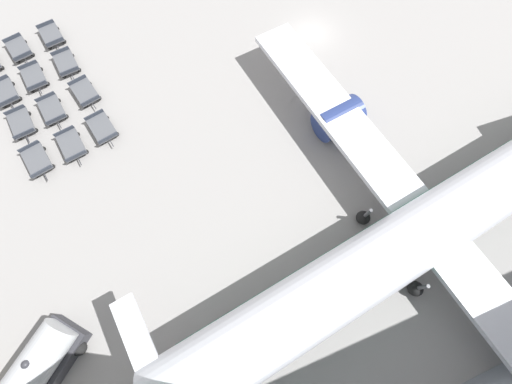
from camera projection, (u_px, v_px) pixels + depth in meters
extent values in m
plane|color=gray|center=(313.00, 33.00, 30.26)|extent=(500.00, 500.00, 0.00)
cylinder|color=silver|center=(456.00, 211.00, 20.21)|extent=(10.16, 42.45, 3.95)
cube|color=silver|center=(429.00, 227.00, 20.73)|extent=(40.33, 9.19, 0.44)
cylinder|color=navy|center=(338.00, 118.00, 25.04)|extent=(3.10, 3.86, 2.61)
cube|color=#146B4C|center=(450.00, 214.00, 20.86)|extent=(9.61, 38.27, 0.71)
cylinder|color=#56565B|center=(422.00, 287.00, 20.25)|extent=(0.24, 0.24, 1.74)
sphere|color=black|center=(415.00, 289.00, 21.06)|extent=(1.03, 1.03, 1.03)
cylinder|color=#56565B|center=(367.00, 214.00, 22.07)|extent=(0.24, 0.24, 1.74)
sphere|color=black|center=(363.00, 218.00, 22.88)|extent=(1.03, 1.03, 1.03)
cube|color=#333338|center=(49.00, 359.00, 19.49)|extent=(4.93, 5.12, 1.06)
cylinder|color=#B7BABC|center=(38.00, 362.00, 18.49)|extent=(4.47, 4.69, 2.20)
sphere|color=#333338|center=(25.00, 364.00, 17.46)|extent=(0.44, 0.44, 0.44)
sphere|color=black|center=(49.00, 329.00, 20.21)|extent=(0.90, 0.90, 0.90)
sphere|color=black|center=(79.00, 348.00, 19.79)|extent=(0.90, 0.90, 0.90)
sphere|color=black|center=(2.00, 68.00, 28.44)|extent=(0.36, 0.36, 0.36)
cube|color=#515459|center=(5.00, 92.00, 27.00)|extent=(3.09, 2.26, 0.10)
cube|color=#2D333D|center=(8.00, 101.00, 26.39)|extent=(0.46, 1.64, 0.32)
cube|color=#333338|center=(13.00, 106.00, 26.58)|extent=(0.70, 0.22, 0.06)
sphere|color=black|center=(4.00, 106.00, 26.90)|extent=(0.36, 0.36, 0.36)
sphere|color=black|center=(20.00, 98.00, 27.19)|extent=(0.36, 0.36, 0.36)
sphere|color=black|center=(12.00, 84.00, 27.78)|extent=(0.36, 0.36, 0.36)
cube|color=#515459|center=(21.00, 123.00, 25.84)|extent=(3.03, 2.12, 0.10)
cube|color=#2D333D|center=(24.00, 134.00, 25.22)|extent=(0.37, 1.65, 0.32)
cube|color=#2D333D|center=(14.00, 110.00, 26.06)|extent=(0.37, 1.65, 0.32)
cube|color=#333338|center=(28.00, 139.00, 25.40)|extent=(0.70, 0.18, 0.06)
sphere|color=black|center=(19.00, 138.00, 25.74)|extent=(0.36, 0.36, 0.36)
sphere|color=black|center=(36.00, 130.00, 26.01)|extent=(0.36, 0.36, 0.36)
sphere|color=black|center=(12.00, 121.00, 26.35)|extent=(0.36, 0.36, 0.36)
sphere|color=black|center=(29.00, 113.00, 26.62)|extent=(0.36, 0.36, 0.36)
cube|color=#515459|center=(37.00, 160.00, 24.58)|extent=(3.10, 2.28, 0.10)
cube|color=#2D333D|center=(41.00, 171.00, 23.98)|extent=(0.48, 1.64, 0.32)
cube|color=#2D333D|center=(28.00, 146.00, 24.79)|extent=(0.48, 1.64, 0.32)
cube|color=#333338|center=(46.00, 177.00, 24.17)|extent=(0.69, 0.23, 0.06)
sphere|color=black|center=(35.00, 176.00, 24.48)|extent=(0.36, 0.36, 0.36)
sphere|color=black|center=(53.00, 166.00, 24.78)|extent=(0.36, 0.36, 0.36)
sphere|color=black|center=(27.00, 158.00, 25.07)|extent=(0.36, 0.36, 0.36)
sphere|color=black|center=(43.00, 149.00, 25.37)|extent=(0.36, 0.36, 0.36)
cube|color=#515459|center=(19.00, 48.00, 28.81)|extent=(3.11, 2.32, 0.10)
cube|color=#2D333D|center=(22.00, 56.00, 28.21)|extent=(0.51, 1.63, 0.32)
cube|color=#2D333D|center=(12.00, 38.00, 29.01)|extent=(0.51, 1.63, 0.32)
cube|color=#333338|center=(27.00, 61.00, 28.40)|extent=(0.69, 0.24, 0.06)
sphere|color=black|center=(18.00, 62.00, 28.71)|extent=(0.36, 0.36, 0.36)
sphere|color=black|center=(33.00, 55.00, 29.02)|extent=(0.36, 0.36, 0.36)
sphere|color=black|center=(10.00, 49.00, 29.28)|extent=(0.36, 0.36, 0.36)
sphere|color=black|center=(25.00, 42.00, 29.59)|extent=(0.36, 0.36, 0.36)
cube|color=#515459|center=(34.00, 77.00, 27.60)|extent=(3.03, 2.14, 0.10)
cube|color=#2D333D|center=(37.00, 85.00, 26.99)|extent=(0.38, 1.65, 0.32)
cube|color=#2D333D|center=(27.00, 65.00, 27.83)|extent=(0.38, 1.65, 0.32)
cube|color=#333338|center=(41.00, 91.00, 27.17)|extent=(0.70, 0.18, 0.06)
sphere|color=black|center=(32.00, 91.00, 27.51)|extent=(0.36, 0.36, 0.36)
sphere|color=black|center=(48.00, 84.00, 27.78)|extent=(0.36, 0.36, 0.36)
sphere|color=black|center=(25.00, 76.00, 28.11)|extent=(0.36, 0.36, 0.36)
sphere|color=black|center=(41.00, 69.00, 28.39)|extent=(0.36, 0.36, 0.36)
cube|color=#515459|center=(52.00, 109.00, 26.33)|extent=(3.05, 2.16, 0.10)
cube|color=#2D333D|center=(56.00, 119.00, 25.72)|extent=(0.39, 1.65, 0.32)
cube|color=#2D333D|center=(45.00, 97.00, 26.55)|extent=(0.39, 1.65, 0.32)
cube|color=#333338|center=(60.00, 125.00, 25.90)|extent=(0.70, 0.19, 0.06)
sphere|color=black|center=(50.00, 124.00, 26.23)|extent=(0.36, 0.36, 0.36)
sphere|color=black|center=(66.00, 116.00, 26.51)|extent=(0.36, 0.36, 0.36)
sphere|color=black|center=(42.00, 108.00, 26.84)|extent=(0.36, 0.36, 0.36)
sphere|color=black|center=(58.00, 100.00, 27.12)|extent=(0.36, 0.36, 0.36)
cube|color=#515459|center=(71.00, 145.00, 25.08)|extent=(3.05, 2.16, 0.10)
cube|color=#2D333D|center=(76.00, 156.00, 24.47)|extent=(0.39, 1.65, 0.32)
cube|color=#2D333D|center=(64.00, 131.00, 25.31)|extent=(0.39, 1.65, 0.32)
cube|color=#333338|center=(80.00, 162.00, 24.66)|extent=(0.70, 0.19, 0.06)
sphere|color=black|center=(69.00, 160.00, 24.99)|extent=(0.36, 0.36, 0.36)
sphere|color=black|center=(86.00, 152.00, 25.27)|extent=(0.36, 0.36, 0.36)
sphere|color=black|center=(61.00, 142.00, 25.59)|extent=(0.36, 0.36, 0.36)
sphere|color=black|center=(78.00, 134.00, 25.87)|extent=(0.36, 0.36, 0.36)
cube|color=#515459|center=(51.00, 35.00, 29.43)|extent=(3.05, 2.17, 0.10)
cube|color=#2D333D|center=(55.00, 42.00, 28.82)|extent=(0.40, 1.65, 0.32)
cube|color=#2D333D|center=(45.00, 24.00, 29.65)|extent=(0.40, 1.65, 0.32)
cube|color=#333338|center=(58.00, 47.00, 29.00)|extent=(0.70, 0.19, 0.06)
sphere|color=black|center=(50.00, 48.00, 29.33)|extent=(0.36, 0.36, 0.36)
sphere|color=black|center=(64.00, 41.00, 29.61)|extent=(0.36, 0.36, 0.36)
sphere|color=black|center=(43.00, 35.00, 29.93)|extent=(0.36, 0.36, 0.36)
sphere|color=black|center=(57.00, 29.00, 30.21)|extent=(0.36, 0.36, 0.36)
cube|color=#515459|center=(66.00, 63.00, 28.19)|extent=(3.01, 2.08, 0.10)
cube|color=#2D333D|center=(69.00, 71.00, 27.57)|extent=(0.34, 1.66, 0.32)
cube|color=#2D333D|center=(60.00, 51.00, 28.42)|extent=(0.34, 1.66, 0.32)
cube|color=#333338|center=(73.00, 77.00, 27.75)|extent=(0.70, 0.17, 0.06)
sphere|color=black|center=(64.00, 76.00, 28.09)|extent=(0.36, 0.36, 0.36)
sphere|color=black|center=(79.00, 70.00, 28.36)|extent=(0.36, 0.36, 0.36)
sphere|color=black|center=(57.00, 62.00, 28.71)|extent=(0.36, 0.36, 0.36)
sphere|color=black|center=(72.00, 56.00, 28.97)|extent=(0.36, 0.36, 0.36)
cube|color=#515459|center=(85.00, 92.00, 27.00)|extent=(3.11, 2.32, 0.10)
cube|color=#2D333D|center=(90.00, 101.00, 26.40)|extent=(0.50, 1.63, 0.32)
cube|color=#2D333D|center=(77.00, 80.00, 27.20)|extent=(0.50, 1.63, 0.32)
cube|color=#333338|center=(94.00, 106.00, 26.60)|extent=(0.69, 0.24, 0.06)
sphere|color=black|center=(84.00, 106.00, 26.90)|extent=(0.36, 0.36, 0.36)
sphere|color=black|center=(99.00, 98.00, 27.21)|extent=(0.36, 0.36, 0.36)
sphere|color=black|center=(75.00, 91.00, 27.48)|extent=(0.36, 0.36, 0.36)
sphere|color=black|center=(90.00, 84.00, 27.78)|extent=(0.36, 0.36, 0.36)
cube|color=#515459|center=(102.00, 128.00, 25.67)|extent=(3.09, 2.26, 0.10)
cube|color=#2D333D|center=(108.00, 138.00, 25.07)|extent=(0.46, 1.64, 0.32)
cube|color=#2D333D|center=(94.00, 115.00, 25.88)|extent=(0.46, 1.64, 0.32)
cube|color=#333338|center=(112.00, 143.00, 25.26)|extent=(0.69, 0.22, 0.06)
sphere|color=black|center=(101.00, 143.00, 25.57)|extent=(0.36, 0.36, 0.36)
sphere|color=black|center=(117.00, 134.00, 25.87)|extent=(0.36, 0.36, 0.36)
sphere|color=black|center=(91.00, 126.00, 26.16)|extent=(0.36, 0.36, 0.36)
sphere|color=black|center=(107.00, 118.00, 26.46)|extent=(0.36, 0.36, 0.36)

